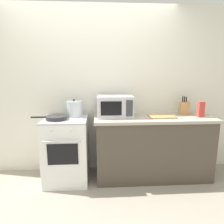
# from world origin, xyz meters

# --- Properties ---
(ground_plane) EXTENTS (10.00, 10.00, 0.00)m
(ground_plane) POSITION_xyz_m (0.00, 0.00, 0.00)
(ground_plane) COLOR #9E9384
(back_wall) EXTENTS (4.40, 0.10, 2.50)m
(back_wall) POSITION_xyz_m (0.30, 0.97, 1.25)
(back_wall) COLOR silver
(back_wall) RESTS_ON ground_plane
(lower_cabinet_right) EXTENTS (1.64, 0.56, 0.88)m
(lower_cabinet_right) POSITION_xyz_m (0.90, 0.62, 0.44)
(lower_cabinet_right) COLOR #4C4238
(lower_cabinet_right) RESTS_ON ground_plane
(countertop_right) EXTENTS (1.70, 0.60, 0.04)m
(countertop_right) POSITION_xyz_m (0.90, 0.62, 0.90)
(countertop_right) COLOR #ADA393
(countertop_right) RESTS_ON lower_cabinet_right
(stove) EXTENTS (0.60, 0.64, 0.92)m
(stove) POSITION_xyz_m (-0.35, 0.60, 0.46)
(stove) COLOR white
(stove) RESTS_ON ground_plane
(stock_pot) EXTENTS (0.32, 0.24, 0.25)m
(stock_pot) POSITION_xyz_m (-0.24, 0.72, 1.03)
(stock_pot) COLOR silver
(stock_pot) RESTS_ON stove
(frying_pan) EXTENTS (0.47, 0.27, 0.05)m
(frying_pan) POSITION_xyz_m (-0.46, 0.54, 0.95)
(frying_pan) COLOR #28282B
(frying_pan) RESTS_ON stove
(microwave) EXTENTS (0.50, 0.37, 0.30)m
(microwave) POSITION_xyz_m (0.34, 0.68, 1.07)
(microwave) COLOR silver
(microwave) RESTS_ON countertop_right
(cutting_board) EXTENTS (0.36, 0.26, 0.02)m
(cutting_board) POSITION_xyz_m (1.01, 0.60, 0.93)
(cutting_board) COLOR tan
(cutting_board) RESTS_ON countertop_right
(knife_block) EXTENTS (0.13, 0.10, 0.28)m
(knife_block) POSITION_xyz_m (1.38, 0.74, 1.02)
(knife_block) COLOR tan
(knife_block) RESTS_ON countertop_right
(pasta_box) EXTENTS (0.08, 0.08, 0.22)m
(pasta_box) POSITION_xyz_m (1.55, 0.57, 1.03)
(pasta_box) COLOR #B73D33
(pasta_box) RESTS_ON countertop_right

